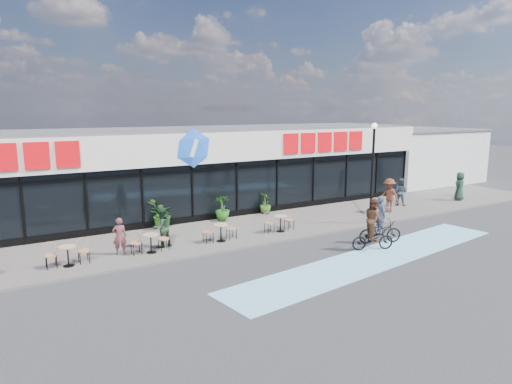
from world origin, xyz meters
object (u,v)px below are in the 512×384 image
(potted_plant_mid, at_px, (222,208))
(pedestrian_a, at_px, (389,196))
(patron_left, at_px, (120,236))
(patron_right, at_px, (162,227))
(cyclist_b, at_px, (380,228))
(pedestrian_c, at_px, (460,186))
(cyclist_a, at_px, (373,229))
(lamp_post, at_px, (373,164))
(potted_plant_right, at_px, (265,204))
(potted_plant_left, at_px, (162,214))
(pedestrian_b, at_px, (400,192))

(potted_plant_mid, relative_size, pedestrian_a, 0.69)
(patron_left, height_order, patron_right, patron_right)
(cyclist_b, bearing_deg, pedestrian_c, 19.78)
(cyclist_a, bearing_deg, cyclist_b, 29.36)
(patron_left, bearing_deg, pedestrian_c, -169.42)
(lamp_post, xyz_separation_m, patron_left, (-11.88, 1.34, -2.20))
(patron_left, bearing_deg, pedestrian_a, -170.00)
(lamp_post, bearing_deg, potted_plant_right, 127.53)
(lamp_post, bearing_deg, patron_left, 173.55)
(potted_plant_right, relative_size, patron_right, 0.67)
(pedestrian_a, height_order, cyclist_b, cyclist_b)
(lamp_post, bearing_deg, pedestrian_a, 25.73)
(potted_plant_mid, xyz_separation_m, pedestrian_a, (8.61, -2.94, 0.29))
(lamp_post, bearing_deg, pedestrian_c, 9.00)
(potted_plant_left, height_order, patron_right, patron_right)
(pedestrian_c, relative_size, cyclist_a, 0.81)
(lamp_post, distance_m, pedestrian_c, 9.18)
(patron_right, relative_size, cyclist_b, 0.80)
(lamp_post, relative_size, potted_plant_right, 4.44)
(patron_left, xyz_separation_m, pedestrian_c, (20.71, 0.06, 0.14))
(pedestrian_a, distance_m, cyclist_b, 5.76)
(potted_plant_left, distance_m, patron_left, 3.94)
(potted_plant_mid, bearing_deg, pedestrian_a, -18.88)
(potted_plant_mid, relative_size, pedestrian_b, 0.80)
(potted_plant_left, bearing_deg, cyclist_b, -42.21)
(patron_right, height_order, cyclist_a, cyclist_a)
(potted_plant_right, bearing_deg, potted_plant_left, -178.33)
(lamp_post, bearing_deg, cyclist_b, -127.08)
(patron_right, relative_size, cyclist_a, 0.77)
(pedestrian_a, bearing_deg, potted_plant_left, -113.24)
(cyclist_b, bearing_deg, pedestrian_b, 36.04)
(patron_left, relative_size, pedestrian_a, 0.79)
(pedestrian_b, height_order, cyclist_b, cyclist_b)
(pedestrian_b, bearing_deg, cyclist_a, 101.03)
(pedestrian_b, bearing_deg, potted_plant_right, 50.32)
(potted_plant_right, relative_size, cyclist_b, 0.54)
(potted_plant_right, relative_size, pedestrian_b, 0.69)
(pedestrian_b, height_order, pedestrian_c, pedestrian_c)
(potted_plant_left, distance_m, potted_plant_right, 5.82)
(potted_plant_right, relative_size, cyclist_a, 0.52)
(patron_left, height_order, cyclist_b, cyclist_b)
(pedestrian_b, bearing_deg, lamp_post, 91.68)
(potted_plant_left, distance_m, cyclist_b, 9.91)
(lamp_post, bearing_deg, potted_plant_left, 155.35)
(potted_plant_mid, height_order, cyclist_b, cyclist_b)
(pedestrian_b, bearing_deg, pedestrian_a, 91.86)
(patron_right, distance_m, pedestrian_b, 14.70)
(patron_left, distance_m, pedestrian_a, 14.45)
(lamp_post, relative_size, pedestrian_a, 2.64)
(patron_left, height_order, pedestrian_a, pedestrian_a)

